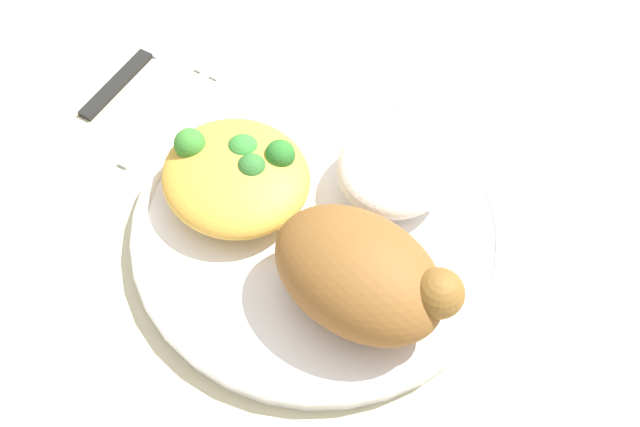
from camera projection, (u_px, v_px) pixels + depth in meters
The scene contains 7 objects.
ground_plane at pixel (320, 236), 0.58m from camera, with size 2.00×2.00×0.00m, color beige.
plate at pixel (320, 228), 0.57m from camera, with size 0.26×0.26×0.02m.
roasted_chicken at pixel (362, 275), 0.51m from camera, with size 0.12×0.08×0.06m.
rice_pile at pixel (398, 166), 0.57m from camera, with size 0.08×0.09×0.04m, color white.
mac_cheese_with_broccoli at pixel (236, 174), 0.57m from camera, with size 0.11×0.10×0.04m.
fork at pixel (185, 96), 0.65m from camera, with size 0.03×0.14×0.01m.
knife at pixel (146, 53), 0.68m from camera, with size 0.04×0.19×0.01m.
Camera 1 is at (0.19, -0.25, 0.49)m, focal length 46.24 mm.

